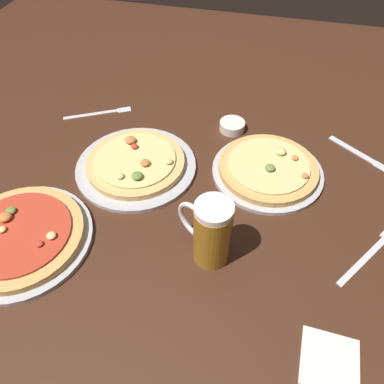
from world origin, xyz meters
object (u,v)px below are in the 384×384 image
at_px(pizza_plate_far, 268,169).
at_px(knife_right, 361,155).
at_px(beer_mug_dark, 211,232).
at_px(fork_left, 99,113).
at_px(napkin_folded, 330,361).
at_px(pizza_plate_side, 136,164).
at_px(pizza_plate_near, 20,237).
at_px(ramekin_sauce, 232,126).
at_px(fork_spare, 370,254).

distance_m(pizza_plate_far, knife_right, 0.30).
relative_size(pizza_plate_far, beer_mug_dark, 1.77).
xyz_separation_m(beer_mug_dark, knife_right, (0.36, 0.44, -0.08)).
distance_m(pizza_plate_far, fork_left, 0.59).
relative_size(napkin_folded, fork_left, 0.54).
distance_m(beer_mug_dark, knife_right, 0.57).
bearing_deg(fork_left, pizza_plate_side, -46.13).
height_order(pizza_plate_far, knife_right, pizza_plate_far).
height_order(pizza_plate_near, ramekin_sauce, pizza_plate_near).
height_order(pizza_plate_far, fork_left, pizza_plate_far).
height_order(ramekin_sauce, knife_right, ramekin_sauce).
relative_size(pizza_plate_near, pizza_plate_far, 1.09).
xyz_separation_m(ramekin_sauce, fork_spare, (0.39, -0.38, -0.01)).
distance_m(beer_mug_dark, fork_spare, 0.38).
bearing_deg(fork_left, ramekin_sauce, 3.03).
distance_m(ramekin_sauce, knife_right, 0.39).
xyz_separation_m(napkin_folded, fork_left, (-0.73, 0.62, -0.00)).
height_order(beer_mug_dark, fork_left, beer_mug_dark).
relative_size(pizza_plate_side, fork_spare, 1.71).
height_order(pizza_plate_side, napkin_folded, pizza_plate_side).
relative_size(pizza_plate_far, napkin_folded, 2.77).
height_order(pizza_plate_far, pizza_plate_side, same).
bearing_deg(pizza_plate_far, fork_left, 165.44).
bearing_deg(fork_spare, napkin_folded, -108.74).
relative_size(napkin_folded, knife_right, 0.60).
distance_m(ramekin_sauce, fork_left, 0.44).
distance_m(pizza_plate_near, ramekin_sauce, 0.68).
relative_size(beer_mug_dark, knife_right, 0.94).
height_order(pizza_plate_side, fork_left, pizza_plate_side).
height_order(pizza_plate_far, napkin_folded, pizza_plate_far).
distance_m(pizza_plate_side, beer_mug_dark, 0.35).
bearing_deg(napkin_folded, fork_left, 139.78).
bearing_deg(ramekin_sauce, beer_mug_dark, -86.52).
bearing_deg(pizza_plate_side, fork_left, 133.87).
height_order(beer_mug_dark, napkin_folded, beer_mug_dark).
distance_m(pizza_plate_side, napkin_folded, 0.67).
bearing_deg(pizza_plate_far, fork_spare, -39.27).
relative_size(napkin_folded, fork_spare, 0.56).
bearing_deg(fork_spare, pizza_plate_far, 140.73).
bearing_deg(pizza_plate_side, pizza_plate_far, 10.64).
bearing_deg(fork_spare, pizza_plate_side, 167.00).
relative_size(pizza_plate_near, ramekin_sauce, 4.23).
relative_size(ramekin_sauce, napkin_folded, 0.72).
relative_size(fork_left, fork_spare, 1.03).
bearing_deg(pizza_plate_far, ramekin_sauce, 127.10).
height_order(pizza_plate_near, pizza_plate_side, same).
bearing_deg(knife_right, ramekin_sauce, 175.76).
bearing_deg(fork_left, beer_mug_dark, -43.57).
distance_m(pizza_plate_side, fork_left, 0.30).
relative_size(pizza_plate_near, napkin_folded, 3.03).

